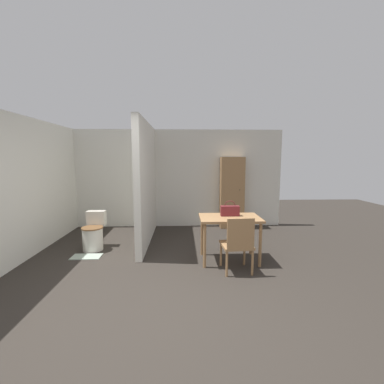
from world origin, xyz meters
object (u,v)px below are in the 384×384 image
(toilet, at_px, (94,234))
(handbag, at_px, (230,211))
(wooden_chair, at_px, (238,243))
(wooden_cabinet, at_px, (232,193))
(dining_table, at_px, (230,223))

(toilet, distance_m, handbag, 2.69)
(toilet, relative_size, handbag, 2.25)
(wooden_chair, xyz_separation_m, wooden_cabinet, (0.41, 2.67, 0.43))
(dining_table, distance_m, toilet, 2.66)
(toilet, xyz_separation_m, handbag, (2.56, -0.58, 0.56))
(dining_table, height_order, toilet, dining_table)
(wooden_cabinet, bearing_deg, wooden_chair, -98.77)
(toilet, relative_size, wooden_cabinet, 0.40)
(wooden_chair, xyz_separation_m, handbag, (-0.02, 0.57, 0.39))
(wooden_cabinet, bearing_deg, handbag, -101.76)
(dining_table, bearing_deg, handbag, 79.42)
(wooden_chair, relative_size, handbag, 2.79)
(handbag, bearing_deg, wooden_cabinet, 78.24)
(dining_table, height_order, wooden_cabinet, wooden_cabinet)
(dining_table, relative_size, handbag, 3.21)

